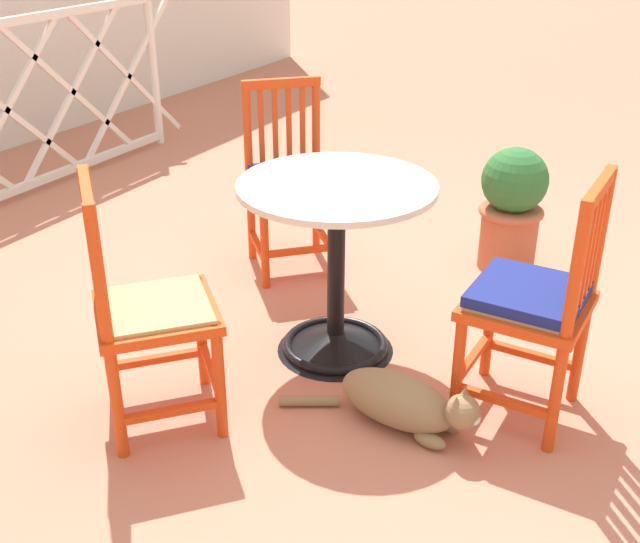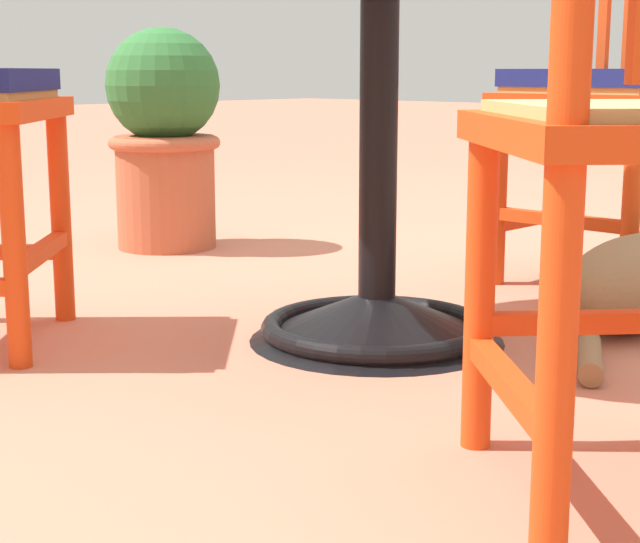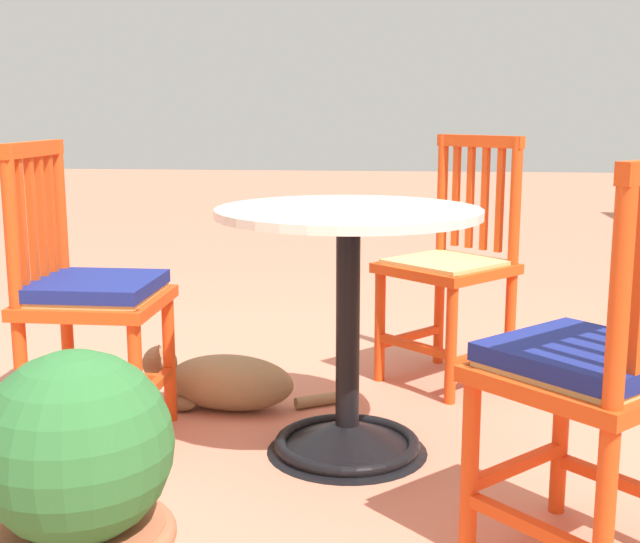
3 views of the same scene
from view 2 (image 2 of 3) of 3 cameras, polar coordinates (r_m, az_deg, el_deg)
The scene contains 4 objects.
ground_plane at distance 2.14m, azimuth 3.41°, elevation -2.34°, with size 24.00×24.00×0.00m, color #C6755B.
cafe_table at distance 1.88m, azimuth 3.26°, elevation 4.56°, with size 0.76×0.76×0.73m.
orange_chair_at_corner at distance 2.50m, azimuth 15.83°, elevation 9.54°, with size 0.40×0.40×0.91m.
terracotta_planter at distance 2.94m, azimuth -8.70°, elevation 7.68°, with size 0.32×0.32×0.62m.
Camera 2 is at (-1.35, 1.59, 0.50)m, focal length 57.23 mm.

